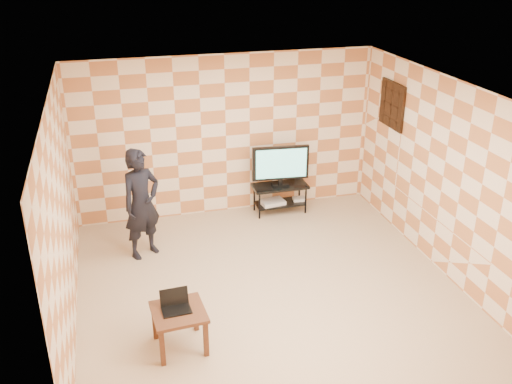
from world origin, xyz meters
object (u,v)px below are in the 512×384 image
side_table (179,317)px  tv (281,164)px  tv_stand (280,192)px  person (142,204)px

side_table → tv: bearing=55.0°
tv → side_table: tv is taller
tv_stand → person: size_ratio=0.56×
side_table → person: 2.31m
person → side_table: bearing=-114.8°
tv_stand → tv: size_ratio=0.97×
tv_stand → side_table: (-2.18, -3.11, 0.05)m
tv → person: bearing=-160.3°
tv_stand → person: 2.56m
tv → person: size_ratio=0.58×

